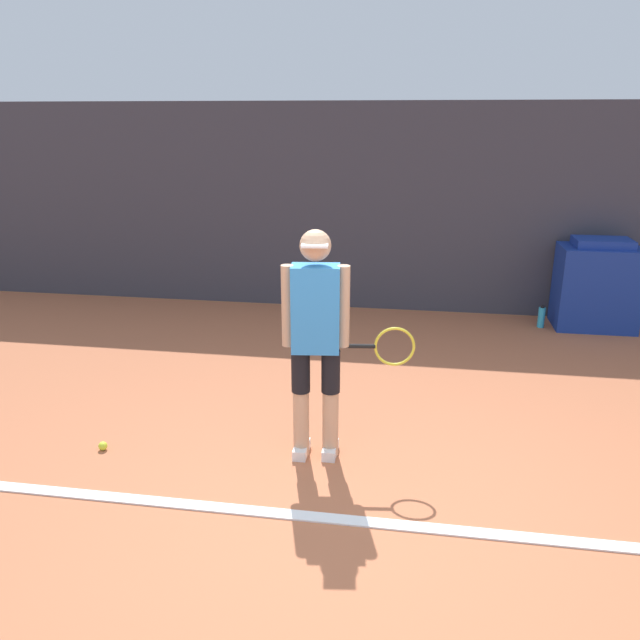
{
  "coord_description": "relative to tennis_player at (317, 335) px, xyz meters",
  "views": [
    {
      "loc": [
        0.38,
        -3.31,
        2.46
      ],
      "look_at": [
        -0.32,
        1.04,
        1.02
      ],
      "focal_mm": 35.0,
      "sensor_mm": 36.0,
      "label": 1
    }
  ],
  "objects": [
    {
      "name": "covered_chair",
      "position": [
        2.82,
        3.52,
        -0.44
      ],
      "size": [
        0.92,
        0.61,
        1.09
      ],
      "color": "navy",
      "rests_on": "ground_plane"
    },
    {
      "name": "tennis_ball",
      "position": [
        -1.65,
        -0.2,
        -0.93
      ],
      "size": [
        0.07,
        0.07,
        0.07
      ],
      "color": "#D1E533",
      "rests_on": "ground_plane"
    },
    {
      "name": "water_bottle",
      "position": [
        2.21,
        3.41,
        -0.84
      ],
      "size": [
        0.08,
        0.08,
        0.27
      ],
      "color": "#33ADD6",
      "rests_on": "ground_plane"
    },
    {
      "name": "back_wall",
      "position": [
        0.31,
        3.92,
        0.36
      ],
      "size": [
        24.0,
        0.1,
        2.64
      ],
      "color": "#383842",
      "rests_on": "ground_plane"
    },
    {
      "name": "court_baseline",
      "position": [
        0.31,
        -0.79,
        -0.96
      ],
      "size": [
        21.6,
        0.1,
        0.01
      ],
      "color": "white",
      "rests_on": "ground_plane"
    },
    {
      "name": "ground_plane",
      "position": [
        0.31,
        -0.84,
        -0.97
      ],
      "size": [
        24.0,
        24.0,
        0.0
      ],
      "primitive_type": "plane",
      "color": "#B76642"
    },
    {
      "name": "tennis_player",
      "position": [
        0.0,
        0.0,
        0.0
      ],
      "size": [
        0.95,
        0.3,
        1.73
      ],
      "rotation": [
        0.0,
        0.0,
        0.12
      ],
      "color": "tan",
      "rests_on": "ground_plane"
    }
  ]
}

